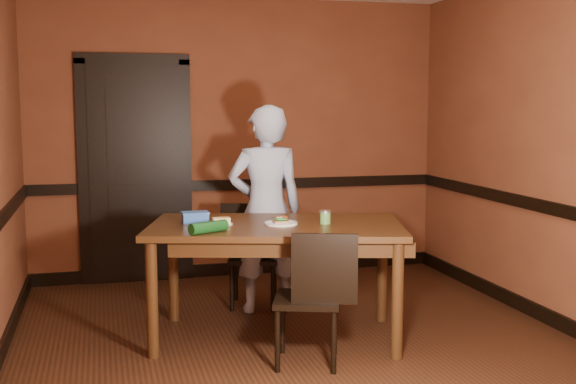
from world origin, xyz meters
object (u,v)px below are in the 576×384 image
chair_near (307,297)px  sauce_jar (325,217)px  sandwich_plate (281,222)px  chair_far (254,256)px  person (266,209)px  dining_table (276,281)px  food_tub (195,217)px  cheese_saucer (221,222)px

chair_near → sauce_jar: sauce_jar is taller
sandwich_plate → sauce_jar: bearing=-8.8°
chair_far → person: person is taller
chair_far → person: bearing=-49.8°
dining_table → sandwich_plate: 0.44m
person → sandwich_plate: (-0.06, -0.74, 0.01)m
dining_table → food_tub: 0.74m
sandwich_plate → cheese_saucer: bearing=166.6°
sandwich_plate → chair_near: bearing=-85.1°
sandwich_plate → food_tub: 0.62m
cheese_saucer → food_tub: size_ratio=0.81×
chair_far → sandwich_plate: 0.99m
dining_table → cheese_saucer: bearing=-174.0°
chair_far → sandwich_plate: bearing=-73.1°
dining_table → sandwich_plate: size_ratio=7.67×
dining_table → sauce_jar: 0.58m
chair_far → cheese_saucer: (-0.40, -0.80, 0.43)m
cheese_saucer → dining_table: bearing=-9.1°
chair_far → person: size_ratio=0.50×
chair_far → sauce_jar: 1.10m
sandwich_plate → food_tub: (-0.58, 0.21, 0.02)m
sandwich_plate → dining_table: bearing=127.2°
person → sauce_jar: 0.83m
person → sandwich_plate: person is taller
chair_near → person: (0.01, 1.26, 0.39)m
chair_far → food_tub: size_ratio=4.30×
sauce_jar → cheese_saucer: sauce_jar is taller
sauce_jar → cheese_saucer: size_ratio=0.59×
food_tub → chair_far: bearing=48.1°
chair_far → food_tub: (-0.57, -0.68, 0.46)m
dining_table → person: size_ratio=1.06×
chair_near → person: size_ratio=0.53×
chair_near → food_tub: food_tub is taller
chair_far → food_tub: 1.00m
sandwich_plate → sauce_jar: sauce_jar is taller
sauce_jar → food_tub: bearing=163.6°
dining_table → food_tub: bearing=177.3°
dining_table → sauce_jar: sauce_jar is taller
chair_near → cheese_saucer: size_ratio=5.57×
dining_table → person: bearing=98.3°
sauce_jar → food_tub: (-0.89, 0.26, -0.01)m
sandwich_plate → sauce_jar: 0.32m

